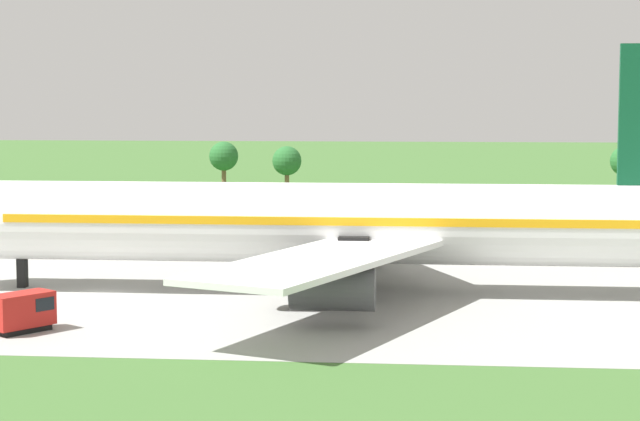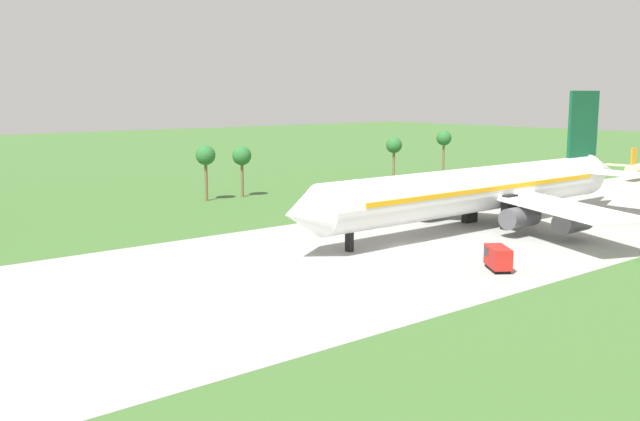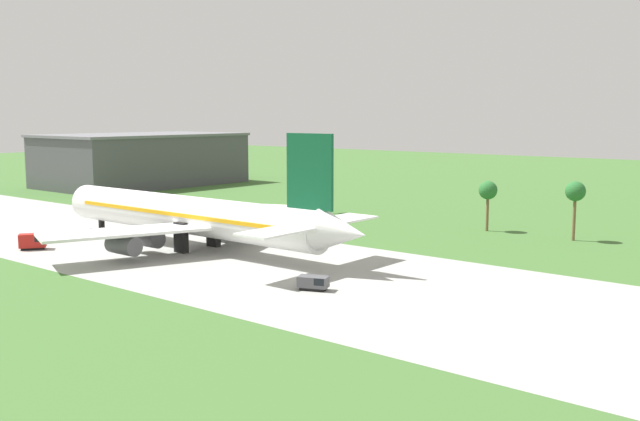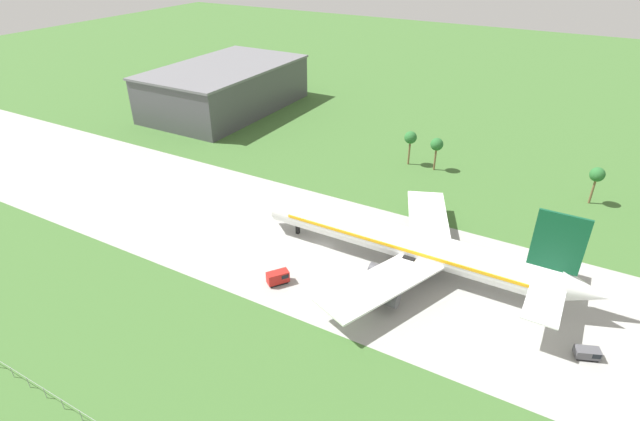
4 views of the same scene
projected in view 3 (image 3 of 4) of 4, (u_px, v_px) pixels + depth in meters
ground_plane at (114, 238)px, 130.84m from camera, size 600.00×600.00×0.00m
taxiway_strip at (114, 238)px, 130.84m from camera, size 320.00×44.00×0.02m
jet_airliner at (192, 216)px, 120.10m from camera, size 72.38×53.10×19.90m
baggage_tug at (33, 241)px, 119.83m from camera, size 4.11×4.63×2.67m
fuel_truck at (314, 283)px, 92.13m from camera, size 4.36×3.31×1.82m
terminal_building at (142, 159)px, 229.00m from camera, size 36.72×61.20×16.48m
palm_tree_row at (409, 184)px, 149.43m from camera, size 69.10×3.60×10.76m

